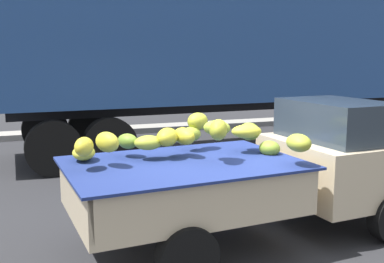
{
  "coord_description": "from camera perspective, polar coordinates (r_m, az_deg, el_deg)",
  "views": [
    {
      "loc": [
        -2.3,
        -4.87,
        2.29
      ],
      "look_at": [
        -0.4,
        0.4,
        1.36
      ],
      "focal_mm": 42.73,
      "sensor_mm": 36.0,
      "label": 1
    }
  ],
  "objects": [
    {
      "name": "pickup_truck",
      "position": [
        6.23,
        14.46,
        -3.86
      ],
      "size": [
        4.79,
        2.1,
        1.7
      ],
      "rotation": [
        0.0,
        0.0,
        0.08
      ],
      "color": "#CCB793",
      "rests_on": "ground"
    },
    {
      "name": "ground",
      "position": [
        5.85,
        5.13,
        -13.63
      ],
      "size": [
        220.0,
        220.0,
        0.0
      ],
      "primitive_type": "plane",
      "color": "#28282B"
    },
    {
      "name": "curb_strip",
      "position": [
        13.85,
        -10.05,
        0.12
      ],
      "size": [
        80.0,
        0.8,
        0.16
      ],
      "primitive_type": "cube",
      "color": "gray",
      "rests_on": "ground"
    },
    {
      "name": "semi_trailer",
      "position": [
        11.43,
        6.18,
        10.66
      ],
      "size": [
        12.06,
        2.9,
        3.95
      ],
      "rotation": [
        0.0,
        0.0,
        0.03
      ],
      "color": "navy",
      "rests_on": "ground"
    }
  ]
}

